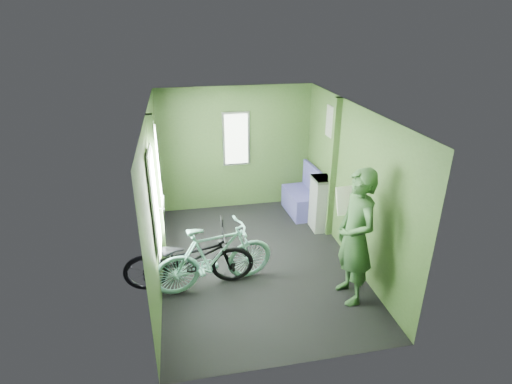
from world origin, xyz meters
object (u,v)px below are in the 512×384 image
waste_box (321,204)px  bench_seat (302,199)px  bicycle_black (191,287)px  bicycle_mint (216,287)px  passenger (355,237)px

waste_box → bench_seat: size_ratio=1.04×
bicycle_black → bicycle_mint: bearing=-102.8°
bicycle_mint → bench_seat: (1.83, 1.97, 0.27)m
bicycle_black → bench_seat: size_ratio=1.91×
bicycle_black → bench_seat: 2.88m
bicycle_black → bench_seat: bench_seat is taller
bicycle_black → waste_box: waste_box is taller
bicycle_black → waste_box: 2.63m
passenger → bench_seat: (0.12, 2.50, -0.63)m
bicycle_mint → waste_box: bearing=-66.9°
passenger → waste_box: 1.91m
waste_box → bench_seat: bearing=100.1°
bicycle_black → bicycle_mint: bicycle_mint is taller
bicycle_black → passenger: (2.04, -0.61, 0.90)m
bicycle_mint → passenger: 2.00m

